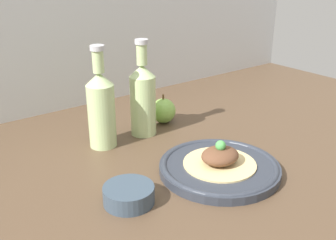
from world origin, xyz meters
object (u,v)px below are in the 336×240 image
(plated_food, at_px, (220,158))
(apple, at_px, (163,111))
(cider_bottle_left, at_px, (101,107))
(cider_bottle_right, at_px, (143,98))
(plate, at_px, (220,167))
(dipping_bowl, at_px, (129,195))

(plated_food, xyz_separation_m, apple, (0.07, 0.31, 0.00))
(cider_bottle_left, distance_m, cider_bottle_right, 0.12)
(plate, distance_m, cider_bottle_left, 0.33)
(plated_food, xyz_separation_m, cider_bottle_left, (-0.14, 0.28, 0.07))
(cider_bottle_left, bearing_deg, dipping_bowl, -108.01)
(plate, bearing_deg, cider_bottle_right, 93.72)
(plate, xyz_separation_m, plated_food, (0.00, 0.00, 0.02))
(plated_food, bearing_deg, apple, 76.96)
(apple, relative_size, dipping_bowl, 0.85)
(plated_food, bearing_deg, dipping_bowl, 174.81)
(plate, xyz_separation_m, cider_bottle_right, (-0.02, 0.28, 0.09))
(cider_bottle_right, bearing_deg, cider_bottle_left, 180.00)
(dipping_bowl, bearing_deg, apple, 44.18)
(cider_bottle_left, bearing_deg, cider_bottle_right, 0.00)
(cider_bottle_right, distance_m, dipping_bowl, 0.34)
(plated_food, height_order, cider_bottle_left, cider_bottle_left)
(plate, distance_m, cider_bottle_right, 0.30)
(plate, xyz_separation_m, dipping_bowl, (-0.23, 0.02, 0.01))
(cider_bottle_left, bearing_deg, plate, -63.04)
(plate, relative_size, cider_bottle_right, 1.05)
(dipping_bowl, bearing_deg, plated_food, -5.19)
(plated_food, bearing_deg, plate, -90.00)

